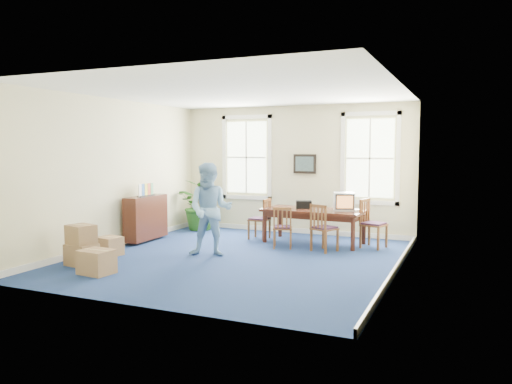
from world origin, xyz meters
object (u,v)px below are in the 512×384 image
at_px(chair_near_left, 283,227).
at_px(conference_table, 314,226).
at_px(man, 210,210).
at_px(potted_plant, 202,205).
at_px(credenza, 146,220).
at_px(cardboard_boxes, 94,244).
at_px(crt_tv, 344,201).

bearing_deg(chair_near_left, conference_table, -139.03).
xyz_separation_m(man, potted_plant, (-1.72, 2.70, -0.26)).
xyz_separation_m(credenza, potted_plant, (0.40, 1.89, 0.16)).
relative_size(credenza, cardboard_boxes, 0.92).
distance_m(crt_tv, credenza, 4.52).
bearing_deg(potted_plant, crt_tv, -8.08).
distance_m(conference_table, credenza, 3.85).
distance_m(man, potted_plant, 3.21).
bearing_deg(cardboard_boxes, man, 44.11).
distance_m(crt_tv, cardboard_boxes, 5.30).
xyz_separation_m(conference_table, potted_plant, (-3.22, 0.60, 0.28)).
relative_size(crt_tv, cardboard_boxes, 0.35).
xyz_separation_m(conference_table, cardboard_boxes, (-3.09, -3.64, 0.01)).
xyz_separation_m(man, cardboard_boxes, (-1.59, -1.54, -0.53)).
xyz_separation_m(conference_table, man, (-1.50, -2.09, 0.54)).
relative_size(chair_near_left, credenza, 0.71).
xyz_separation_m(crt_tv, man, (-2.17, -2.15, -0.04)).
bearing_deg(conference_table, potted_plant, 173.81).
height_order(man, potted_plant, man).
distance_m(conference_table, cardboard_boxes, 4.77).
distance_m(chair_near_left, cardboard_boxes, 3.89).
bearing_deg(potted_plant, cardboard_boxes, -88.25).
relative_size(chair_near_left, cardboard_boxes, 0.65).
relative_size(conference_table, cardboard_boxes, 1.65).
height_order(credenza, potted_plant, potted_plant).
bearing_deg(crt_tv, chair_near_left, -162.65).
bearing_deg(chair_near_left, crt_tv, -162.04).
distance_m(conference_table, man, 2.63).
distance_m(man, cardboard_boxes, 2.28).
relative_size(man, potted_plant, 1.40).
bearing_deg(cardboard_boxes, potted_plant, 91.75).
height_order(conference_table, potted_plant, potted_plant).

